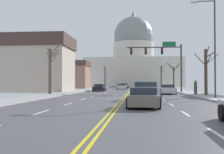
# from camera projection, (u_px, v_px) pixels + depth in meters

# --- Properties ---
(ground) EXTENTS (20.00, 180.00, 0.20)m
(ground) POSITION_uv_depth(u_px,v_px,m) (125.00, 97.00, 26.73)
(ground) COLOR #4A4A4F
(signal_gantry) EXTENTS (7.91, 0.41, 7.27)m
(signal_gantry) POSITION_uv_depth(u_px,v_px,m) (162.00, 56.00, 39.02)
(signal_gantry) COLOR #28282D
(signal_gantry) RESTS_ON ground
(street_lamp_right) EXTENTS (2.16, 0.24, 8.83)m
(street_lamp_right) POSITION_uv_depth(u_px,v_px,m) (212.00, 40.00, 24.16)
(street_lamp_right) COLOR #333338
(street_lamp_right) RESTS_ON ground
(capitol_building) EXTENTS (35.05, 20.14, 28.94)m
(capitol_building) POSITION_uv_depth(u_px,v_px,m) (133.00, 60.00, 102.18)
(capitol_building) COLOR beige
(capitol_building) RESTS_ON ground
(sedan_near_00) EXTENTS (2.09, 4.66, 1.22)m
(sedan_near_00) POSITION_uv_depth(u_px,v_px,m) (167.00, 89.00, 34.74)
(sedan_near_00) COLOR silver
(sedan_near_00) RESTS_ON ground
(sedan_near_01) EXTENTS (2.07, 4.61, 1.14)m
(sedan_near_01) POSITION_uv_depth(u_px,v_px,m) (143.00, 91.00, 28.15)
(sedan_near_01) COLOR #B71414
(sedan_near_01) RESTS_ON ground
(pickup_truck_near_02) EXTENTS (2.24, 5.46, 1.52)m
(pickup_truck_near_02) POSITION_uv_depth(u_px,v_px,m) (146.00, 92.00, 22.18)
(pickup_truck_near_02) COLOR #ADB2B7
(pickup_truck_near_02) RESTS_ON ground
(sedan_near_03) EXTENTS (2.00, 4.64, 1.17)m
(sedan_near_03) POSITION_uv_depth(u_px,v_px,m) (143.00, 98.00, 16.33)
(sedan_near_03) COLOR #6B6056
(sedan_near_03) RESTS_ON ground
(sedan_oncoming_00) EXTENTS (2.00, 4.38, 1.24)m
(sedan_oncoming_00) POSITION_uv_depth(u_px,v_px,m) (99.00, 88.00, 46.34)
(sedan_oncoming_00) COLOR black
(sedan_oncoming_00) RESTS_ON ground
(sedan_oncoming_01) EXTENTS (2.17, 4.68, 1.20)m
(sedan_oncoming_01) POSITION_uv_depth(u_px,v_px,m) (122.00, 87.00, 59.64)
(sedan_oncoming_01) COLOR silver
(sedan_oncoming_01) RESTS_ON ground
(sedan_oncoming_02) EXTENTS (2.02, 4.58, 1.29)m
(sedan_oncoming_02) POSITION_uv_depth(u_px,v_px,m) (125.00, 86.00, 69.81)
(sedan_oncoming_02) COLOR #1E7247
(sedan_oncoming_02) RESTS_ON ground
(flank_building_00) EXTENTS (8.52, 7.96, 7.01)m
(flank_building_00) POSITION_uv_depth(u_px,v_px,m) (72.00, 75.00, 70.00)
(flank_building_00) COLOR #8C6656
(flank_building_00) RESTS_ON ground
(flank_building_01) EXTENTS (12.59, 8.25, 8.67)m
(flank_building_01) POSITION_uv_depth(u_px,v_px,m) (31.00, 64.00, 42.13)
(flank_building_01) COLOR #B2A38E
(flank_building_01) RESTS_ON ground
(bare_tree_00) EXTENTS (2.27, 2.85, 6.80)m
(bare_tree_00) POSITION_uv_depth(u_px,v_px,m) (161.00, 76.00, 80.59)
(bare_tree_00) COLOR #423328
(bare_tree_00) RESTS_ON ground
(bare_tree_01) EXTENTS (1.52, 2.62, 6.74)m
(bare_tree_01) POSITION_uv_depth(u_px,v_px,m) (105.00, 76.00, 79.96)
(bare_tree_01) COLOR brown
(bare_tree_01) RESTS_ON ground
(bare_tree_02) EXTENTS (2.47, 1.15, 5.27)m
(bare_tree_02) POSITION_uv_depth(u_px,v_px,m) (206.00, 70.00, 28.64)
(bare_tree_02) COLOR #423328
(bare_tree_02) RESTS_ON ground
(bare_tree_03) EXTENTS (2.00, 2.18, 6.05)m
(bare_tree_03) POSITION_uv_depth(u_px,v_px,m) (50.00, 69.00, 31.87)
(bare_tree_03) COLOR brown
(bare_tree_03) RESTS_ON ground
(bare_tree_04) EXTENTS (2.37, 2.13, 5.12)m
(bare_tree_04) POSITION_uv_depth(u_px,v_px,m) (174.00, 76.00, 50.55)
(bare_tree_04) COLOR #423328
(bare_tree_04) RESTS_ON ground
(pedestrian_00) EXTENTS (0.35, 0.34, 1.64)m
(pedestrian_00) POSITION_uv_depth(u_px,v_px,m) (196.00, 86.00, 30.67)
(pedestrian_00) COLOR black
(pedestrian_00) RESTS_ON ground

